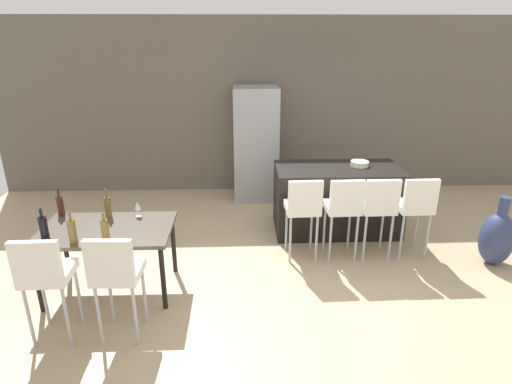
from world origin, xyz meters
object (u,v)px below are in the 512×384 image
at_px(kitchen_island, 337,199).
at_px(bar_chair_middle, 344,205).
at_px(wine_bottle_end, 44,228).
at_px(wine_bottle_corner, 105,231).
at_px(dining_chair_near, 45,272).
at_px(bar_chair_left, 303,206).
at_px(wine_bottle_inner, 72,231).
at_px(fruit_bowl, 360,164).
at_px(bar_chair_far, 415,204).
at_px(bar_chair_right, 378,205).
at_px(wine_bottle_right, 60,205).
at_px(refrigerator, 256,144).
at_px(floor_vase, 497,238).
at_px(dining_chair_far, 115,271).
at_px(wine_bottle_near, 108,206).
at_px(wine_glass_left, 137,206).
at_px(dining_table, 107,234).

height_order(kitchen_island, bar_chair_middle, bar_chair_middle).
xyz_separation_m(kitchen_island, wine_bottle_end, (-3.23, -1.66, 0.41)).
bearing_deg(wine_bottle_corner, dining_chair_near, -132.30).
bearing_deg(bar_chair_left, kitchen_island, 53.48).
xyz_separation_m(bar_chair_middle, wine_bottle_inner, (-2.84, -0.93, 0.17)).
bearing_deg(bar_chair_middle, fruit_bowl, 64.83).
relative_size(bar_chair_far, fruit_bowl, 4.30).
xyz_separation_m(bar_chair_right, dining_chair_near, (-3.34, -1.39, 0.00)).
height_order(bar_chair_far, wine_bottle_corner, wine_bottle_corner).
distance_m(wine_bottle_right, refrigerator, 3.29).
xyz_separation_m(bar_chair_far, wine_bottle_end, (-4.00, -0.86, 0.17)).
bearing_deg(refrigerator, wine_bottle_corner, -116.59).
bearing_deg(wine_bottle_corner, floor_vase, 9.54).
bearing_deg(refrigerator, dining_chair_far, -110.91).
height_order(refrigerator, floor_vase, refrigerator).
relative_size(bar_chair_left, bar_chair_far, 1.00).
distance_m(bar_chair_left, bar_chair_far, 1.36).
bearing_deg(dining_chair_far, bar_chair_middle, 30.96).
height_order(bar_chair_middle, bar_chair_right, same).
relative_size(bar_chair_left, dining_chair_far, 1.00).
height_order(kitchen_island, fruit_bowl, fruit_bowl).
distance_m(wine_bottle_near, floor_vase, 4.52).
distance_m(bar_chair_right, fruit_bowl, 0.89).
height_order(bar_chair_middle, wine_glass_left, bar_chair_middle).
xyz_separation_m(wine_bottle_corner, wine_bottle_end, (-0.61, 0.09, -0.00)).
height_order(wine_bottle_corner, wine_bottle_end, wine_bottle_end).
bearing_deg(wine_bottle_right, fruit_bowl, 17.20).
relative_size(bar_chair_left, refrigerator, 0.57).
bearing_deg(wine_glass_left, bar_chair_right, 6.65).
distance_m(dining_chair_far, fruit_bowl, 3.54).
relative_size(bar_chair_left, wine_bottle_inner, 3.29).
bearing_deg(dining_table, wine_bottle_end, -153.98).
bearing_deg(dining_chair_near, bar_chair_middle, 25.47).
bearing_deg(wine_glass_left, kitchen_island, 24.49).
xyz_separation_m(wine_bottle_near, wine_bottle_end, (-0.45, -0.54, 0.00)).
bearing_deg(dining_chair_far, wine_bottle_inner, 137.74).
height_order(dining_chair_near, wine_glass_left, dining_chair_near).
distance_m(dining_chair_near, wine_bottle_corner, 0.63).
xyz_separation_m(dining_chair_far, floor_vase, (4.14, 1.17, -0.36)).
xyz_separation_m(wine_bottle_right, wine_bottle_end, (0.08, -0.60, 0.01)).
bearing_deg(bar_chair_right, bar_chair_middle, 180.00).
distance_m(dining_chair_near, wine_bottle_right, 1.18).
height_order(wine_glass_left, fruit_bowl, fruit_bowl).
distance_m(bar_chair_left, wine_bottle_inner, 2.53).
bearing_deg(floor_vase, wine_bottle_corner, -170.46).
bearing_deg(kitchen_island, wine_bottle_near, -158.02).
bearing_deg(bar_chair_middle, bar_chair_far, -0.00).
xyz_separation_m(dining_chair_far, wine_bottle_right, (-0.89, 1.13, 0.16)).
relative_size(bar_chair_middle, wine_bottle_near, 3.20).
bearing_deg(dining_chair_near, dining_chair_far, 0.00).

